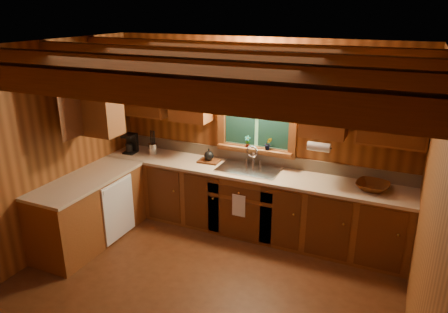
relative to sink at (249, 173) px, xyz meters
name	(u,v)px	position (x,y,z in m)	size (l,w,h in m)	color
room	(190,186)	(0.00, -1.60, 0.44)	(4.20, 4.20, 4.20)	#4D2712
ceiling_beams	(187,63)	(0.00, -1.60, 1.63)	(4.20, 2.54, 0.18)	brown
base_cabinets	(205,204)	(-0.49, -0.32, -0.43)	(4.20, 2.22, 0.86)	brown
countertop	(206,174)	(-0.48, -0.31, 0.02)	(4.20, 2.24, 0.04)	tan
backsplash	(256,158)	(0.00, 0.28, 0.12)	(4.20, 0.02, 0.16)	tan
dishwasher_panel	(119,209)	(-1.47, -0.92, -0.43)	(0.02, 0.60, 0.80)	white
upper_cabinets	(204,99)	(-0.56, -0.18, 0.98)	(4.19, 1.77, 0.78)	brown
window	(257,120)	(0.00, 0.26, 0.67)	(1.12, 0.08, 1.00)	brown
window_sill	(255,149)	(0.00, 0.22, 0.26)	(1.06, 0.14, 0.04)	brown
wall_sconce	(255,73)	(0.00, 0.14, 1.31)	(0.45, 0.21, 0.17)	black
paper_towel_roll	(319,147)	(0.92, -0.07, 0.51)	(0.11, 0.11, 0.27)	white
dish_towel	(239,206)	(0.00, -0.34, -0.34)	(0.18, 0.01, 0.30)	white
sink	(249,173)	(0.00, 0.00, 0.00)	(0.82, 0.48, 0.43)	silver
coffee_maker	(131,143)	(-1.85, -0.06, 0.19)	(0.16, 0.21, 0.29)	black
utensil_crock	(153,148)	(-1.52, 0.01, 0.13)	(0.13, 0.13, 0.36)	silver
cutting_board	(209,161)	(-0.61, 0.05, 0.06)	(0.29, 0.21, 0.03)	#512811
teakettle	(209,156)	(-0.61, 0.05, 0.14)	(0.14, 0.14, 0.17)	black
wicker_basket	(373,186)	(1.58, -0.01, 0.09)	(0.38, 0.38, 0.09)	#48230C
potted_plant_left	(248,142)	(-0.10, 0.21, 0.37)	(0.09, 0.06, 0.16)	#512811
potted_plant_right	(268,144)	(0.19, 0.21, 0.37)	(0.10, 0.08, 0.18)	#512811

